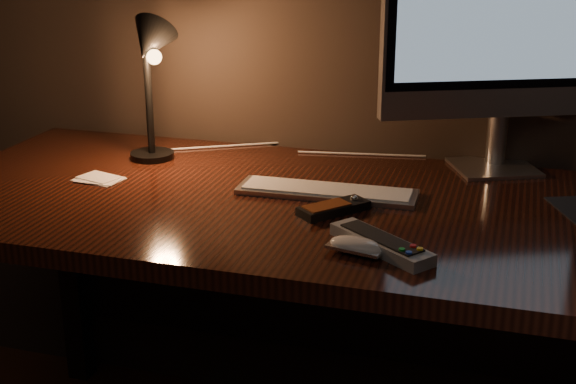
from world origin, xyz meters
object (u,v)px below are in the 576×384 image
(keyboard, at_px, (327,191))
(media_remote, at_px, (334,208))
(monitor, at_px, (507,19))
(mouse, at_px, (357,248))
(desk_lamp, at_px, (150,63))
(tv_remote, at_px, (381,243))
(desk, at_px, (300,243))

(keyboard, bearing_deg, media_remote, -70.79)
(monitor, distance_m, mouse, 0.69)
(mouse, relative_size, desk_lamp, 0.28)
(tv_remote, xyz_separation_m, desk_lamp, (-0.61, 0.37, 0.23))
(desk, height_order, mouse, mouse)
(desk, height_order, tv_remote, tv_remote)
(monitor, relative_size, tv_remote, 2.82)
(media_remote, bearing_deg, tv_remote, -101.34)
(keyboard, bearing_deg, desk_lamp, 165.39)
(keyboard, relative_size, media_remote, 2.59)
(desk, relative_size, keyboard, 4.19)
(tv_remote, bearing_deg, desk_lamp, -173.54)
(mouse, xyz_separation_m, tv_remote, (0.04, 0.03, 0.00))
(monitor, relative_size, media_remote, 3.98)
(media_remote, xyz_separation_m, desk_lamp, (-0.49, 0.21, 0.23))
(mouse, bearing_deg, desk, 134.18)
(desk, height_order, media_remote, media_remote)
(desk_lamp, bearing_deg, monitor, -7.31)
(desk, relative_size, monitor, 2.73)
(keyboard, xyz_separation_m, mouse, (0.12, -0.29, 0.00))
(monitor, relative_size, mouse, 5.80)
(mouse, bearing_deg, tv_remote, 45.48)
(monitor, bearing_deg, media_remote, -151.76)
(keyboard, xyz_separation_m, tv_remote, (0.16, -0.26, 0.01))
(desk_lamp, bearing_deg, media_remote, -42.85)
(keyboard, height_order, desk_lamp, desk_lamp)
(monitor, bearing_deg, mouse, -134.36)
(tv_remote, relative_size, desk_lamp, 0.59)
(mouse, height_order, tv_remote, tv_remote)
(monitor, height_order, tv_remote, monitor)
(mouse, distance_m, desk_lamp, 0.73)
(monitor, height_order, desk_lamp, monitor)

